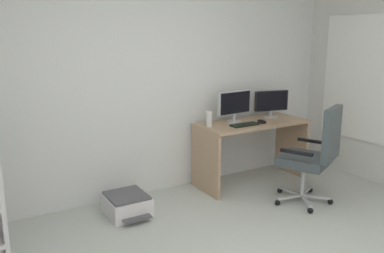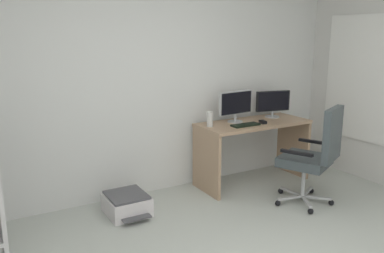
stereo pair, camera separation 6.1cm
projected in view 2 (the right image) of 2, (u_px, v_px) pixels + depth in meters
wall_back at (137, 71)px, 4.32m from camera, size 5.19×0.10×2.79m
window_pane at (378, 80)px, 4.71m from camera, size 0.01×1.39×1.44m
window_frame at (377, 80)px, 4.71m from camera, size 0.02×1.47×1.52m
desk at (253, 139)px, 4.81m from camera, size 1.36×0.58×0.76m
monitor_main at (236, 104)px, 4.70m from camera, size 0.48×0.18×0.37m
monitor_secondary at (273, 102)px, 4.99m from camera, size 0.45×0.18×0.33m
keyboard at (246, 125)px, 4.56m from camera, size 0.34×0.13×0.02m
computer_mouse at (263, 122)px, 4.67m from camera, size 0.08×0.11×0.03m
desktop_speaker at (210, 119)px, 4.50m from camera, size 0.07×0.07×0.17m
office_chair at (315, 153)px, 4.16m from camera, size 0.65×0.69×1.07m
printer at (127, 204)px, 4.04m from camera, size 0.40×0.52×0.21m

